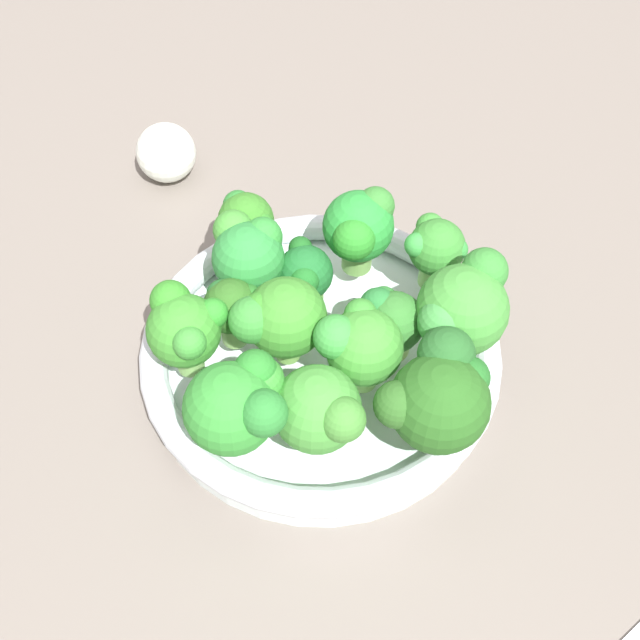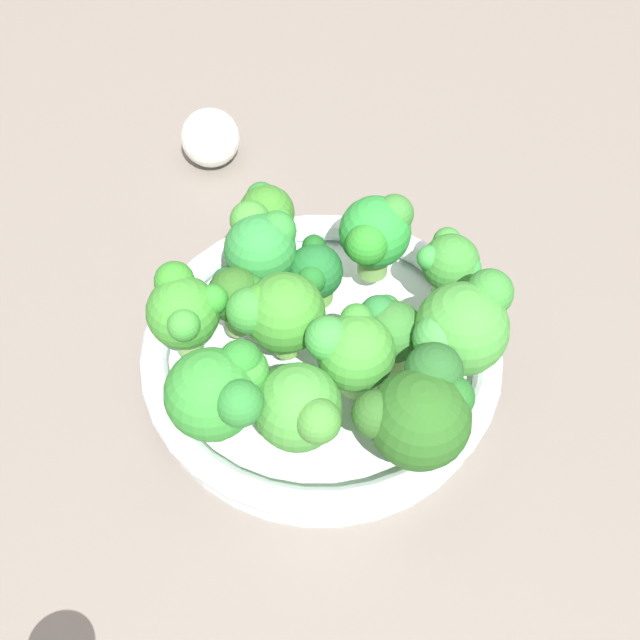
% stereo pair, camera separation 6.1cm
% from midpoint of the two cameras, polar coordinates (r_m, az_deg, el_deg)
% --- Properties ---
extents(ground_plane, '(1.30, 1.30, 0.03)m').
position_cam_midpoint_polar(ground_plane, '(0.68, -4.38, -3.89)').
color(ground_plane, slate).
extents(bowl, '(0.27, 0.27, 0.04)m').
position_cam_midpoint_polar(bowl, '(0.65, -2.68, -2.79)').
color(bowl, silver).
rests_on(bowl, ground_plane).
extents(broccoli_floret_0, '(0.07, 0.07, 0.08)m').
position_cam_midpoint_polar(broccoli_floret_0, '(0.55, -8.64, -5.74)').
color(broccoli_floret_0, '#7ABE5B').
rests_on(broccoli_floret_0, bowl).
extents(broccoli_floret_1, '(0.06, 0.06, 0.07)m').
position_cam_midpoint_polar(broccoli_floret_1, '(0.58, -0.31, -1.89)').
color(broccoli_floret_1, '#7EBE57').
rests_on(broccoli_floret_1, bowl).
extents(broccoli_floret_2, '(0.07, 0.06, 0.07)m').
position_cam_midpoint_polar(broccoli_floret_2, '(0.59, -5.68, -0.08)').
color(broccoli_floret_2, '#7CB652').
rests_on(broccoli_floret_2, bowl).
extents(broccoli_floret_3, '(0.06, 0.06, 0.07)m').
position_cam_midpoint_polar(broccoli_floret_3, '(0.60, -11.94, -0.73)').
color(broccoli_floret_3, '#84BE61').
rests_on(broccoli_floret_3, bowl).
extents(broccoli_floret_4, '(0.04, 0.05, 0.05)m').
position_cam_midpoint_polar(broccoli_floret_4, '(0.64, -3.76, 2.89)').
color(broccoli_floret_4, '#83CA57').
rests_on(broccoli_floret_4, bowl).
extents(broccoli_floret_5, '(0.08, 0.08, 0.08)m').
position_cam_midpoint_polar(broccoli_floret_5, '(0.56, 4.85, -5.31)').
color(broccoli_floret_5, '#97CF69').
rests_on(broccoli_floret_5, bowl).
extents(broccoli_floret_6, '(0.05, 0.05, 0.05)m').
position_cam_midpoint_polar(broccoli_floret_6, '(0.61, 1.89, -0.05)').
color(broccoli_floret_6, '#9ECB62').
rests_on(broccoli_floret_6, bowl).
extents(broccoli_floret_7, '(0.05, 0.06, 0.07)m').
position_cam_midpoint_polar(broccoli_floret_7, '(0.64, -0.05, 6.01)').
color(broccoli_floret_7, '#7FB458').
rests_on(broccoli_floret_7, bowl).
extents(broccoli_floret_8, '(0.05, 0.05, 0.06)m').
position_cam_midpoint_polar(broccoli_floret_8, '(0.64, 5.05, 4.64)').
color(broccoli_floret_8, '#9DD674').
rests_on(broccoli_floret_8, bowl).
extents(broccoli_floret_9, '(0.04, 0.04, 0.06)m').
position_cam_midpoint_polar(broccoli_floret_9, '(0.67, -7.53, 6.30)').
color(broccoli_floret_9, '#86CF63').
rests_on(broccoli_floret_9, bowl).
extents(broccoli_floret_10, '(0.06, 0.06, 0.07)m').
position_cam_midpoint_polar(broccoli_floret_10, '(0.56, -3.25, -6.24)').
color(broccoli_floret_10, '#90CB61').
rests_on(broccoli_floret_10, bowl).
extents(broccoli_floret_11, '(0.07, 0.07, 0.08)m').
position_cam_midpoint_polar(broccoli_floret_11, '(0.59, 6.60, 0.58)').
color(broccoli_floret_11, '#8EC55B').
rests_on(broccoli_floret_11, bowl).
extents(broccoli_floret_12, '(0.06, 0.06, 0.07)m').
position_cam_midpoint_polar(broccoli_floret_12, '(0.63, -7.57, 4.21)').
color(broccoli_floret_12, '#9DD471').
rests_on(broccoli_floret_12, bowl).
extents(broccoli_floret_13, '(0.04, 0.04, 0.06)m').
position_cam_midpoint_polar(broccoli_floret_13, '(0.61, -8.69, 0.76)').
color(broccoli_floret_13, '#8EBD66').
rests_on(broccoli_floret_13, bowl).
extents(garlic_bulb, '(0.05, 0.05, 0.05)m').
position_cam_midpoint_polar(garlic_bulb, '(0.81, -12.41, 10.73)').
color(garlic_bulb, white).
rests_on(garlic_bulb, ground_plane).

